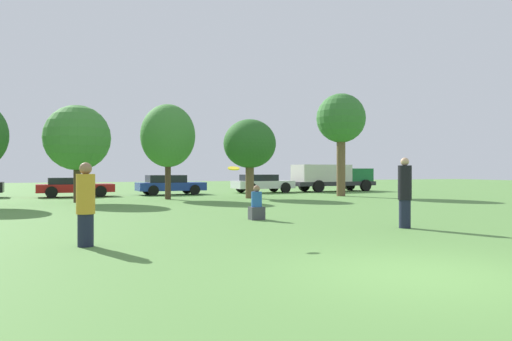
% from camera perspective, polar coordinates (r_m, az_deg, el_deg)
% --- Properties ---
extents(ground_plane, '(120.00, 120.00, 0.00)m').
position_cam_1_polar(ground_plane, '(7.61, 19.13, -11.63)').
color(ground_plane, '#54843D').
extents(person_thrower, '(0.37, 0.37, 1.70)m').
position_cam_1_polar(person_thrower, '(10.29, -19.56, -3.81)').
color(person_thrower, '#191E33').
rests_on(person_thrower, ground).
extents(person_catcher, '(0.36, 0.36, 1.88)m').
position_cam_1_polar(person_catcher, '(13.39, 17.24, -2.51)').
color(person_catcher, '#191E33').
rests_on(person_catcher, ground).
extents(frisbee, '(0.26, 0.26, 0.10)m').
position_cam_1_polar(frisbee, '(10.52, -2.66, 0.26)').
color(frisbee, yellow).
extents(bystander_sitting, '(0.44, 0.37, 1.07)m').
position_cam_1_polar(bystander_sitting, '(14.99, 0.07, -4.20)').
color(bystander_sitting, '#3F3F47').
rests_on(bystander_sitting, ground).
extents(tree_1, '(3.12, 3.12, 4.66)m').
position_cam_1_polar(tree_1, '(24.50, -20.45, 3.62)').
color(tree_1, '#473323').
rests_on(tree_1, ground).
extents(tree_2, '(2.88, 2.88, 5.04)m').
position_cam_1_polar(tree_2, '(25.93, -10.41, 4.04)').
color(tree_2, '#473323').
rests_on(tree_2, ground).
extents(tree_3, '(2.90, 2.90, 4.36)m').
position_cam_1_polar(tree_3, '(26.49, -0.75, 3.13)').
color(tree_3, brown).
rests_on(tree_3, ground).
extents(tree_4, '(2.94, 2.94, 6.13)m').
position_cam_1_polar(tree_4, '(29.31, 10.05, 5.93)').
color(tree_4, brown).
rests_on(tree_4, ground).
extents(parked_car_red, '(4.29, 2.01, 1.11)m').
position_cam_1_polar(parked_car_red, '(29.71, -20.79, -1.78)').
color(parked_car_red, red).
rests_on(parked_car_red, ground).
extents(parked_car_blue, '(4.28, 2.09, 1.24)m').
position_cam_1_polar(parked_car_blue, '(30.74, -10.24, -1.63)').
color(parked_car_blue, '#1E389E').
rests_on(parked_car_blue, ground).
extents(parked_car_white, '(4.20, 2.11, 1.25)m').
position_cam_1_polar(parked_car_white, '(32.90, 0.71, -1.48)').
color(parked_car_white, silver).
rests_on(parked_car_white, ground).
extents(delivery_truck_green, '(6.58, 2.47, 1.94)m').
position_cam_1_polar(delivery_truck_green, '(35.59, 8.92, -0.68)').
color(delivery_truck_green, '#2D2D33').
rests_on(delivery_truck_green, ground).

